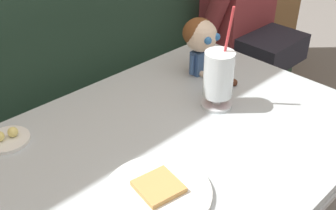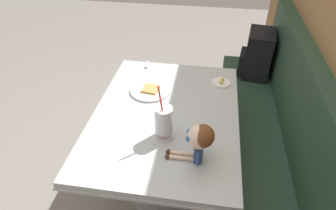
% 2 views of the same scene
% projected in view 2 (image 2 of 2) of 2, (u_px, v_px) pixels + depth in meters
% --- Properties ---
extents(ground_plane, '(8.00, 8.00, 0.00)m').
position_uv_depth(ground_plane, '(142.00, 190.00, 2.10)').
color(ground_plane, gray).
extents(booth_bench, '(2.60, 0.48, 1.00)m').
position_uv_depth(booth_bench, '(266.00, 175.00, 1.80)').
color(booth_bench, '#233D2D').
rests_on(booth_bench, ground).
extents(diner_table, '(1.11, 0.81, 0.74)m').
position_uv_depth(diner_table, '(166.00, 138.00, 1.75)').
color(diner_table, '#B2BCC1').
rests_on(diner_table, ground).
extents(toast_plate, '(0.25, 0.25, 0.03)m').
position_uv_depth(toast_plate, '(150.00, 90.00, 1.79)').
color(toast_plate, white).
rests_on(toast_plate, diner_table).
extents(milkshake_glass, '(0.10, 0.10, 0.32)m').
position_uv_depth(milkshake_glass, '(164.00, 122.00, 1.41)').
color(milkshake_glass, silver).
rests_on(milkshake_glass, diner_table).
extents(butter_saucer, '(0.12, 0.12, 0.04)m').
position_uv_depth(butter_saucer, '(221.00, 82.00, 1.86)').
color(butter_saucer, white).
rests_on(butter_saucer, diner_table).
extents(butter_knife, '(0.24, 0.03, 0.01)m').
position_uv_depth(butter_knife, '(146.00, 67.00, 2.02)').
color(butter_knife, silver).
rests_on(butter_knife, diner_table).
extents(seated_doll, '(0.11, 0.22, 0.20)m').
position_uv_depth(seated_doll, '(200.00, 139.00, 1.28)').
color(seated_doll, '#385689').
rests_on(seated_doll, diner_table).
extents(backpack, '(0.33, 0.28, 0.41)m').
position_uv_depth(backpack, '(258.00, 52.00, 2.39)').
color(backpack, black).
rests_on(backpack, booth_bench).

